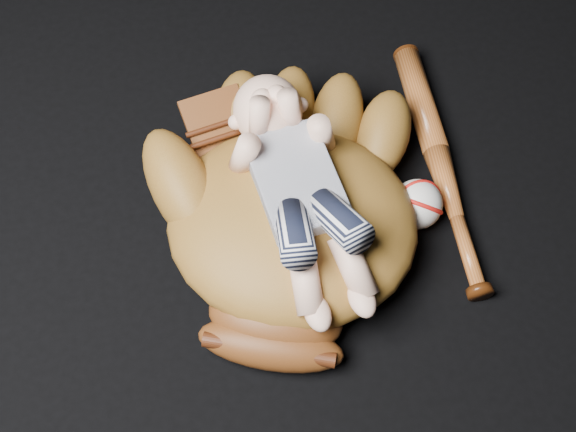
# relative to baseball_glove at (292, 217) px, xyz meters

# --- Properties ---
(baseball_glove) EXTENTS (0.61, 0.66, 0.17)m
(baseball_glove) POSITION_rel_baseball_glove_xyz_m (0.00, 0.00, 0.00)
(baseball_glove) COLOR brown
(baseball_glove) RESTS_ON ground
(newborn_baby) EXTENTS (0.24, 0.42, 0.16)m
(newborn_baby) POSITION_rel_baseball_glove_xyz_m (0.02, -0.00, 0.06)
(newborn_baby) COLOR beige
(newborn_baby) RESTS_ON baseball_glove
(baseball_bat) EXTENTS (0.05, 0.48, 0.04)m
(baseball_bat) POSITION_rel_baseball_glove_xyz_m (0.26, 0.09, -0.06)
(baseball_bat) COLOR #92481C
(baseball_bat) RESTS_ON ground
(baseball) EXTENTS (0.09, 0.09, 0.08)m
(baseball) POSITION_rel_baseball_glove_xyz_m (0.20, 0.01, -0.04)
(baseball) COLOR white
(baseball) RESTS_ON ground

